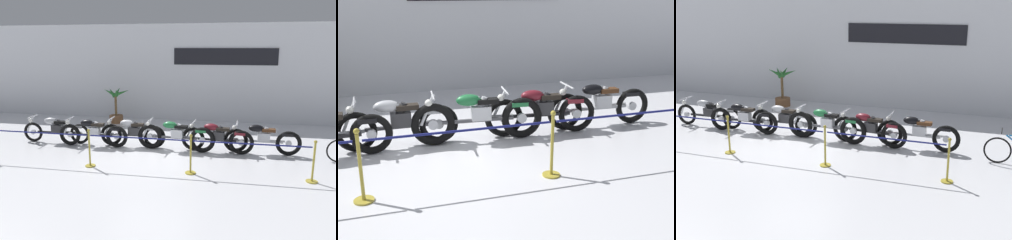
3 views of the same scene
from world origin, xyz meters
The scene contains 9 objects.
ground_plane centered at (0.00, 0.00, 0.00)m, with size 120.00×120.00×0.00m, color silver.
back_wall centered at (0.01, 5.12, 2.10)m, with size 28.00×0.29×4.20m.
motorcycle_silver_2 centered at (-0.75, 0.73, 0.47)m, with size 2.21×0.62×0.94m.
motorcycle_green_3 centered at (0.71, 0.58, 0.48)m, with size 2.50×0.62×0.98m.
motorcycle_maroon_4 centered at (1.99, 0.63, 0.48)m, with size 2.25×0.62×0.96m.
motorcycle_black_5 centered at (3.35, 0.74, 0.47)m, with size 2.32×0.62×0.96m.
stanchion_far_left centered at (-1.38, -1.26, 0.72)m, with size 8.93×0.28×1.05m.
stanchion_mid_left centered at (-1.36, -1.26, 0.36)m, with size 0.28×0.28×1.05m.
stanchion_mid_right centered at (1.42, -1.26, 0.36)m, with size 0.28×0.28×1.05m.
Camera 2 is at (-1.05, -6.78, 2.79)m, focal length 45.00 mm.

